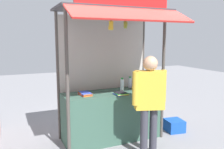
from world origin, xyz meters
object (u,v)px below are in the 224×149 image
vendor_person (149,97)px  magazine_stack_rear_center (121,94)px  water_bottle_mid_right (149,83)px  magazine_stack_right (139,88)px  plastic_crate (174,125)px  water_bottle_center (130,82)px  water_bottle_left (122,84)px  magazine_stack_front_left (85,94)px  banana_bunch_inner_left (111,25)px  banana_bunch_inner_right (125,25)px

vendor_person → magazine_stack_rear_center: bearing=132.7°
water_bottle_mid_right → magazine_stack_right: water_bottle_mid_right is taller
magazine_stack_rear_center → plastic_crate: 1.59m
water_bottle_mid_right → magazine_stack_rear_center: (-0.79, -0.28, -0.10)m
water_bottle_mid_right → water_bottle_center: water_bottle_mid_right is taller
water_bottle_left → plastic_crate: water_bottle_left is taller
magazine_stack_right → plastic_crate: (0.82, -0.16, -0.87)m
water_bottle_center → vendor_person: size_ratio=0.14×
water_bottle_left → magazine_stack_rear_center: bearing=-119.9°
water_bottle_mid_right → plastic_crate: water_bottle_mid_right is taller
water_bottle_left → magazine_stack_front_left: (-0.81, -0.08, -0.10)m
magazine_stack_right → plastic_crate: size_ratio=0.82×
water_bottle_left → water_bottle_mid_right: water_bottle_left is taller
water_bottle_mid_right → banana_bunch_inner_left: bearing=-157.6°
water_bottle_center → vendor_person: bearing=-100.9°
water_bottle_mid_right → plastic_crate: (0.55, -0.20, -0.95)m
vendor_person → magazine_stack_right: bearing=90.9°
water_bottle_left → water_bottle_center: water_bottle_left is taller
banana_bunch_inner_left → banana_bunch_inner_right: (0.27, -0.00, 0.02)m
magazine_stack_right → banana_bunch_inner_left: 1.51m
water_bottle_mid_right → magazine_stack_rear_center: water_bottle_mid_right is taller
water_bottle_center → banana_bunch_inner_left: size_ratio=0.90×
magazine_stack_right → vendor_person: 0.85m
magazine_stack_rear_center → magazine_stack_right: bearing=24.2°
magazine_stack_right → vendor_person: bearing=-108.0°
banana_bunch_inner_left → vendor_person: 1.36m
vendor_person → water_bottle_center: bearing=97.9°
water_bottle_mid_right → water_bottle_center: (-0.33, 0.22, -0.00)m
water_bottle_center → vendor_person: (-0.21, -1.08, -0.04)m
water_bottle_mid_right → banana_bunch_inner_left: size_ratio=0.93×
magazine_stack_front_left → plastic_crate: 2.14m
water_bottle_center → magazine_stack_front_left: bearing=-166.9°
banana_bunch_inner_right → magazine_stack_right: bearing=37.4°
plastic_crate → water_bottle_mid_right: bearing=159.7°
water_bottle_center → magazine_stack_right: 0.29m
magazine_stack_front_left → water_bottle_mid_right: bearing=1.1°
magazine_stack_rear_center → plastic_crate: magazine_stack_rear_center is taller
water_bottle_left → magazine_stack_rear_center: (-0.19, -0.33, -0.10)m
banana_bunch_inner_right → magazine_stack_rear_center: bearing=89.4°
water_bottle_left → magazine_stack_right: (0.33, -0.10, -0.09)m
vendor_person → banana_bunch_inner_right: bearing=140.7°
water_bottle_mid_right → banana_bunch_inner_right: 1.47m
magazine_stack_rear_center → vendor_person: 0.63m
banana_bunch_inner_left → water_bottle_center: bearing=42.1°
water_bottle_left → banana_bunch_inner_right: bearing=-111.2°
banana_bunch_inner_right → vendor_person: 1.30m
magazine_stack_front_left → magazine_stack_rear_center: size_ratio=1.18×
water_bottle_center → magazine_stack_rear_center: bearing=-132.7°
water_bottle_mid_right → magazine_stack_right: size_ratio=0.85×
magazine_stack_rear_center → banana_bunch_inner_left: bearing=-149.2°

